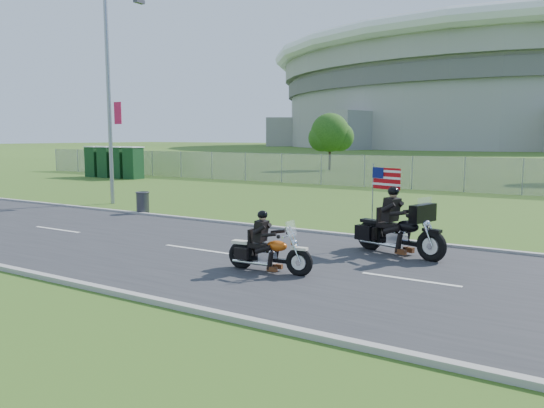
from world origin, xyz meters
The scene contains 15 objects.
ground centered at (0.00, 0.00, 0.00)m, with size 420.00×420.00×0.00m, color #304A17.
road centered at (0.00, 0.00, 0.02)m, with size 120.00×8.00×0.04m, color #28282B.
curb_north centered at (0.00, 4.05, 0.05)m, with size 120.00×0.18×0.12m, color #9E9B93.
curb_south centered at (0.00, -4.05, 0.05)m, with size 120.00×0.18×0.12m, color #9E9B93.
fence centered at (-5.00, 20.00, 1.00)m, with size 60.00×0.03×2.00m, color gray.
stadium centered at (-20.00, 170.00, 15.58)m, with size 140.40×140.40×29.20m.
streetlight centered at (-11.98, 6.22, 5.64)m, with size 0.90×2.46×10.00m.
porta_toilet_a centered at (-22.00, 17.00, 1.15)m, with size 1.10×1.10×2.30m, color #123818.
porta_toilet_b centered at (-23.40, 17.00, 1.15)m, with size 1.10×1.10×2.30m, color #123818.
porta_toilet_c centered at (-24.80, 17.00, 1.15)m, with size 1.10×1.10×2.30m, color #123818.
porta_toilet_d centered at (-26.20, 17.00, 1.15)m, with size 1.10×1.10×2.30m, color #123818.
tree_fence_mid centered at (-13.95, 34.04, 3.30)m, with size 3.96×3.69×5.30m.
motorcycle_lead centered at (0.96, -1.00, 0.47)m, with size 2.18×0.62×1.46m.
motorcycle_follow centered at (2.99, 2.29, 0.63)m, with size 2.69×1.26×2.29m.
trash_can centered at (-8.34, 4.30, 0.44)m, with size 0.51×0.51×0.88m, color #37373C.
Camera 1 is at (7.30, -11.19, 3.15)m, focal length 35.00 mm.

